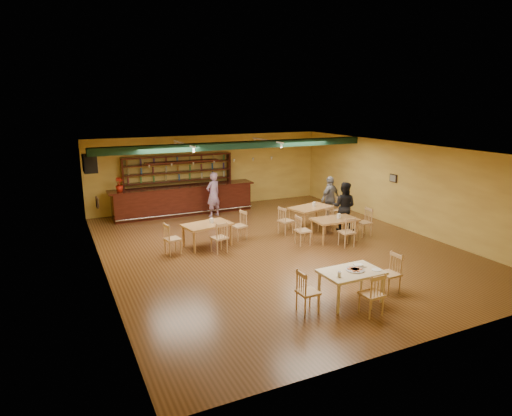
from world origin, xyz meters
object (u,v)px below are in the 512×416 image
dining_table_a (208,235)px  dining_table_d (334,229)px  bar_counter (184,200)px  patron_right_a (344,207)px  dining_table_b (311,217)px  near_table (351,286)px  patron_bar (213,194)px

dining_table_a → dining_table_d: 4.06m
bar_counter → patron_right_a: (4.32, -4.56, 0.29)m
bar_counter → dining_table_b: 5.16m
dining_table_a → bar_counter: bearing=72.9°
dining_table_b → near_table: dining_table_b is taller
dining_table_a → near_table: near_table is taller
dining_table_b → near_table: (-2.36, -5.39, -0.01)m
dining_table_b → dining_table_d: 1.54m
bar_counter → patron_right_a: patron_right_a is taller
dining_table_a → patron_right_a: (4.78, -0.41, 0.49)m
bar_counter → patron_bar: (0.94, -0.83, 0.30)m
bar_counter → near_table: bearing=-82.8°
dining_table_d → dining_table_b: bearing=88.4°
dining_table_b → dining_table_a: bearing=172.3°
bar_counter → dining_table_a: bar_counter is taller
dining_table_b → near_table: size_ratio=1.11×
bar_counter → dining_table_d: bar_counter is taller
dining_table_b → patron_bar: (-2.58, 2.94, 0.49)m
near_table → patron_bar: patron_bar is taller
bar_counter → dining_table_b: (3.52, -3.76, -0.19)m
dining_table_b → patron_right_a: 1.23m
dining_table_b → patron_right_a: size_ratio=0.88×
dining_table_a → dining_table_d: dining_table_a is taller
bar_counter → dining_table_d: size_ratio=4.02×
bar_counter → dining_table_a: (-0.47, -4.15, -0.20)m
near_table → bar_counter: bearing=96.3°
dining_table_b → patron_right_a: bearing=-58.3°
dining_table_d → near_table: (-2.28, -3.85, 0.01)m
bar_counter → patron_bar: 1.29m
dining_table_d → patron_right_a: bearing=41.6°
patron_right_a → dining_table_a: bearing=41.7°
near_table → patron_bar: (-0.21, 8.33, 0.50)m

